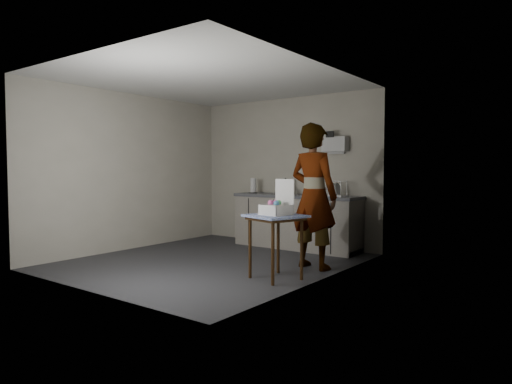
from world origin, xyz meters
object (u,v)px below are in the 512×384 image
Objects in this scene: side_table at (276,223)px; standing_man at (314,196)px; dish_rack at (334,193)px; paper_towel at (253,186)px; dark_bottle at (288,187)px; bakery_box at (277,207)px; soap_bottle at (285,186)px; kitchen_counter at (296,223)px; soda_can at (289,191)px.

side_table is 0.40× the size of standing_man.
standing_man reaches higher than dish_rack.
paper_towel is 1.57m from dish_rack.
dark_bottle is 0.90m from dish_rack.
standing_man is 2.20m from paper_towel.
bakery_box is at bearing 93.10° from standing_man.
paper_towel is at bearing -176.25° from soap_bottle.
soda_can is at bearing -166.74° from kitchen_counter.
bakery_box is at bearing -60.51° from dark_bottle.
soap_bottle reaches higher than side_table.
soap_bottle reaches higher than dish_rack.
standing_man is 1.70m from soap_bottle.
side_table is 2.07m from dish_rack.
paper_towel is (-0.88, -0.05, 0.61)m from kitchen_counter.
soda_can is (-1.06, 1.97, 0.28)m from side_table.
side_table is 0.86m from standing_man.
kitchen_counter is 8.37× the size of paper_towel.
bakery_box reaches higher than dish_rack.
side_table is at bearing -60.80° from dark_bottle.
side_table is 1.82× the size of bakery_box.
dish_rack is (0.81, 0.07, -0.00)m from soda_can.
standing_man is at bearing -45.66° from dark_bottle.
soda_can is 0.27× the size of bakery_box.
soap_bottle is at bearing -177.46° from dish_rack.
kitchen_counter is 8.82× the size of dark_bottle.
dish_rack is 0.81× the size of bakery_box.
soap_bottle is 0.13m from soda_can.
kitchen_counter is 1.07m from paper_towel.
dark_bottle reaches higher than soda_can.
standing_man is 0.81m from bakery_box.
dish_rack is at bearing 4.67° from soda_can.
side_table is 2.95× the size of paper_towel.
soap_bottle is 0.79× the size of dish_rack.
kitchen_counter reaches higher than side_table.
bakery_box is at bearing -59.66° from soap_bottle.
dark_bottle is at bearing 179.29° from dish_rack.
dark_bottle is at bearing 78.87° from soap_bottle.
bakery_box reaches higher than side_table.
standing_man reaches higher than side_table.
bakery_box reaches higher than soda_can.
soap_bottle is 2.40× the size of soda_can.
paper_towel is at bearing 143.07° from bakery_box.
dish_rack is (-0.25, 2.04, 0.28)m from side_table.
standing_man is 1.73m from dark_bottle.
soap_bottle is (-1.22, 1.19, 0.07)m from standing_man.
paper_towel is at bearing 149.60° from side_table.
soap_bottle is at bearing 136.76° from side_table.
soap_bottle reaches higher than kitchen_counter.
soda_can is (-1.12, 1.16, -0.01)m from standing_man.
paper_towel reaches higher than dark_bottle.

